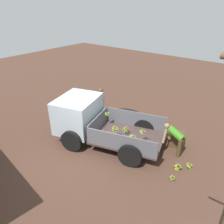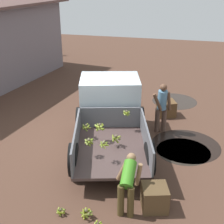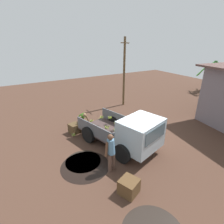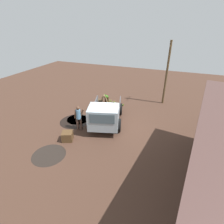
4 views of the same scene
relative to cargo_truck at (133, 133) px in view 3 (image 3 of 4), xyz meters
name	(u,v)px [view 3 (image 3 of 4)]	position (x,y,z in m)	size (l,w,h in m)	color
ground	(136,145)	(-0.31, 0.51, -1.01)	(36.00, 36.00, 0.00)	#493024
mud_patch_0	(85,166)	(-0.08, -2.52, -1.01)	(2.18, 2.18, 0.01)	black
mud_patch_1	(83,161)	(-0.45, -2.46, -1.01)	(1.65, 1.65, 0.01)	black
cargo_truck	(133,133)	(0.00, 0.00, 0.00)	(4.78, 3.11, 1.88)	#433230
utility_pole	(124,72)	(-5.88, 3.31, 1.77)	(1.12, 0.18, 5.42)	brown
banana_palm_0	(213,74)	(-5.23, 14.58, 0.67)	(1.97, 2.39, 3.11)	#516D45
banana_palm_3	(205,78)	(-5.03, 12.89, 0.45)	(2.52, 2.27, 2.74)	#567844
person_foreground_visitor	(111,151)	(0.68, -1.61, -0.04)	(0.57, 0.65, 1.74)	brown
person_worker_loading	(82,118)	(-3.39, -1.33, -0.26)	(0.83, 0.64, 1.24)	#45381C
banana_bunch_on_ground_0	(92,121)	(-3.93, -0.51, -0.88)	(0.31, 0.28, 0.23)	brown
banana_bunch_on_ground_1	(99,119)	(-3.99, 0.08, -0.91)	(0.22, 0.21, 0.17)	brown
banana_bunch_on_ground_2	(73,134)	(-2.86, -2.13, -0.90)	(0.23, 0.23, 0.20)	brown
banana_bunch_on_ground_3	(85,121)	(-4.22, -0.87, -0.90)	(0.23, 0.24, 0.20)	#403A29
wooden_crate_0	(75,128)	(-3.22, -1.92, -0.72)	(0.58, 0.58, 0.58)	#4D3922
wooden_crate_1	(129,187)	(2.09, -1.66, -0.71)	(0.64, 0.64, 0.59)	brown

